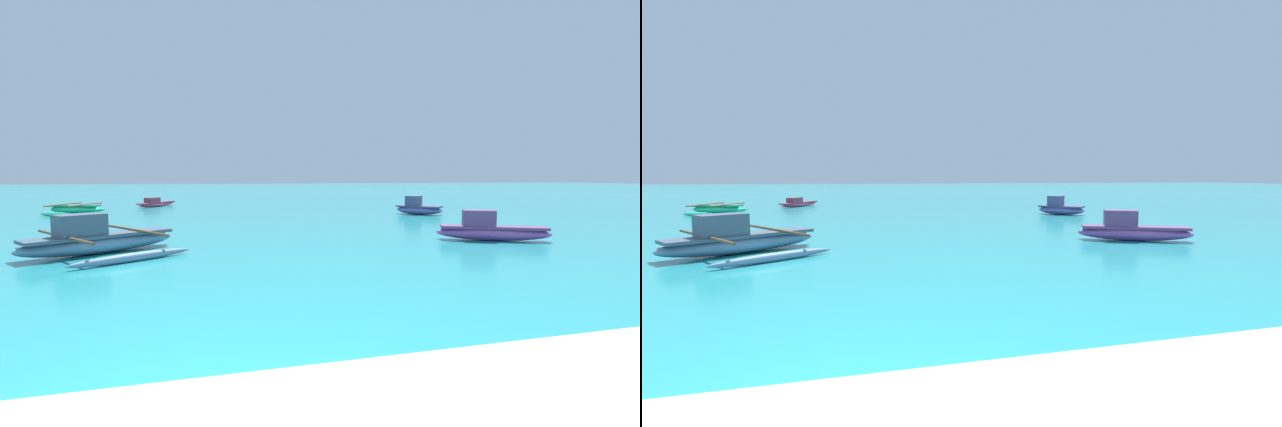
% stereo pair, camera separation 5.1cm
% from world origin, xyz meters
% --- Properties ---
extents(moored_boat_0, '(4.38, 4.59, 1.01)m').
position_xyz_m(moored_boat_0, '(-2.49, 8.84, 0.33)').
color(moored_boat_0, slate).
rests_on(moored_boat_0, ground_plane).
extents(moored_boat_1, '(2.24, 2.34, 0.94)m').
position_xyz_m(moored_boat_1, '(10.60, 16.90, 0.33)').
color(moored_boat_1, '#6D64B0').
rests_on(moored_boat_1, ground_plane).
extents(moored_boat_2, '(2.25, 3.41, 0.59)m').
position_xyz_m(moored_boat_2, '(-3.00, 26.54, 0.21)').
color(moored_boat_2, '#CB456A').
rests_on(moored_boat_2, ground_plane).
extents(moored_boat_3, '(3.22, 2.03, 0.91)m').
position_xyz_m(moored_boat_3, '(8.40, 8.20, 0.32)').
color(moored_boat_3, '#A650A6').
rests_on(moored_boat_3, ground_plane).
extents(moored_boat_4, '(2.73, 3.52, 0.52)m').
position_xyz_m(moored_boat_4, '(-6.45, 21.81, 0.25)').
color(moored_boat_4, '#2BD697').
rests_on(moored_boat_4, ground_plane).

